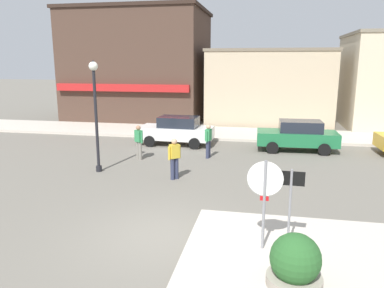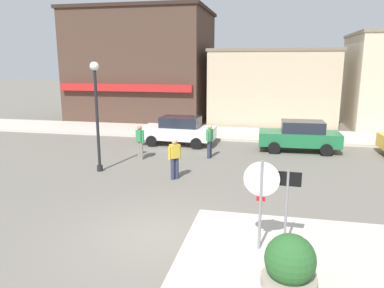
{
  "view_description": "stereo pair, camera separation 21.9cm",
  "coord_description": "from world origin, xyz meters",
  "px_view_note": "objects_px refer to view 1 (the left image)",
  "views": [
    {
      "loc": [
        2.53,
        -8.75,
        4.47
      ],
      "look_at": [
        -0.1,
        4.5,
        1.5
      ],
      "focal_mm": 35.0,
      "sensor_mm": 36.0,
      "label": 1
    },
    {
      "loc": [
        2.74,
        -8.71,
        4.47
      ],
      "look_at": [
        -0.1,
        4.5,
        1.5
      ],
      "focal_mm": 35.0,
      "sensor_mm": 36.0,
      "label": 2
    }
  ],
  "objects_px": {
    "parked_car_nearest": "(177,130)",
    "parked_car_second": "(298,135)",
    "pedestrian_crossing_near": "(174,158)",
    "lamp_post": "(95,100)",
    "planter": "(295,266)",
    "pedestrian_kerb_side": "(139,141)",
    "stop_sign": "(265,193)",
    "pedestrian_crossing_far": "(208,140)",
    "one_way_sign": "(290,201)"
  },
  "relations": [
    {
      "from": "parked_car_nearest",
      "to": "parked_car_second",
      "type": "distance_m",
      "value": 6.4
    },
    {
      "from": "pedestrian_crossing_near",
      "to": "lamp_post",
      "type": "bearing_deg",
      "value": 173.05
    },
    {
      "from": "planter",
      "to": "pedestrian_kerb_side",
      "type": "xyz_separation_m",
      "value": [
        -6.42,
        9.27,
        0.31
      ]
    },
    {
      "from": "stop_sign",
      "to": "pedestrian_kerb_side",
      "type": "distance_m",
      "value": 9.77
    },
    {
      "from": "parked_car_second",
      "to": "pedestrian_kerb_side",
      "type": "bearing_deg",
      "value": -156.17
    },
    {
      "from": "lamp_post",
      "to": "parked_car_nearest",
      "type": "height_order",
      "value": "lamp_post"
    },
    {
      "from": "parked_car_second",
      "to": "pedestrian_kerb_side",
      "type": "relative_size",
      "value": 2.52
    },
    {
      "from": "pedestrian_crossing_far",
      "to": "pedestrian_kerb_side",
      "type": "height_order",
      "value": "same"
    },
    {
      "from": "pedestrian_crossing_far",
      "to": "parked_car_nearest",
      "type": "bearing_deg",
      "value": 130.04
    },
    {
      "from": "one_way_sign",
      "to": "planter",
      "type": "height_order",
      "value": "one_way_sign"
    },
    {
      "from": "pedestrian_crossing_far",
      "to": "parked_car_second",
      "type": "bearing_deg",
      "value": 28.98
    },
    {
      "from": "pedestrian_crossing_near",
      "to": "pedestrian_crossing_far",
      "type": "xyz_separation_m",
      "value": [
        0.78,
        3.52,
        0.0
      ]
    },
    {
      "from": "planter",
      "to": "pedestrian_crossing_far",
      "type": "bearing_deg",
      "value": 107.91
    },
    {
      "from": "stop_sign",
      "to": "one_way_sign",
      "type": "xyz_separation_m",
      "value": [
        0.59,
        0.1,
        -0.19
      ]
    },
    {
      "from": "one_way_sign",
      "to": "parked_car_second",
      "type": "relative_size",
      "value": 0.52
    },
    {
      "from": "parked_car_second",
      "to": "pedestrian_kerb_side",
      "type": "distance_m",
      "value": 8.07
    },
    {
      "from": "one_way_sign",
      "to": "pedestrian_kerb_side",
      "type": "distance_m",
      "value": 10.04
    },
    {
      "from": "lamp_post",
      "to": "pedestrian_crossing_near",
      "type": "height_order",
      "value": "lamp_post"
    },
    {
      "from": "lamp_post",
      "to": "pedestrian_kerb_side",
      "type": "distance_m",
      "value": 3.2
    },
    {
      "from": "stop_sign",
      "to": "pedestrian_crossing_near",
      "type": "height_order",
      "value": "stop_sign"
    },
    {
      "from": "pedestrian_crossing_near",
      "to": "parked_car_second",
      "type": "bearing_deg",
      "value": 49.41
    },
    {
      "from": "stop_sign",
      "to": "parked_car_second",
      "type": "distance_m",
      "value": 11.25
    },
    {
      "from": "planter",
      "to": "parked_car_second",
      "type": "relative_size",
      "value": 0.3
    },
    {
      "from": "planter",
      "to": "parked_car_nearest",
      "type": "relative_size",
      "value": 0.3
    },
    {
      "from": "pedestrian_crossing_near",
      "to": "pedestrian_crossing_far",
      "type": "relative_size",
      "value": 1.0
    },
    {
      "from": "one_way_sign",
      "to": "pedestrian_crossing_near",
      "type": "height_order",
      "value": "one_way_sign"
    },
    {
      "from": "parked_car_second",
      "to": "pedestrian_crossing_far",
      "type": "height_order",
      "value": "pedestrian_crossing_far"
    },
    {
      "from": "stop_sign",
      "to": "one_way_sign",
      "type": "height_order",
      "value": "stop_sign"
    },
    {
      "from": "stop_sign",
      "to": "pedestrian_crossing_far",
      "type": "bearing_deg",
      "value": 106.86
    },
    {
      "from": "one_way_sign",
      "to": "stop_sign",
      "type": "bearing_deg",
      "value": -170.72
    },
    {
      "from": "pedestrian_crossing_near",
      "to": "pedestrian_kerb_side",
      "type": "xyz_separation_m",
      "value": [
        -2.35,
        2.61,
        0.0
      ]
    },
    {
      "from": "parked_car_nearest",
      "to": "parked_car_second",
      "type": "bearing_deg",
      "value": -1.76
    },
    {
      "from": "one_way_sign",
      "to": "planter",
      "type": "distance_m",
      "value": 1.7
    },
    {
      "from": "parked_car_second",
      "to": "pedestrian_kerb_side",
      "type": "height_order",
      "value": "pedestrian_kerb_side"
    },
    {
      "from": "one_way_sign",
      "to": "planter",
      "type": "bearing_deg",
      "value": -88.13
    },
    {
      "from": "lamp_post",
      "to": "pedestrian_crossing_near",
      "type": "bearing_deg",
      "value": -6.95
    },
    {
      "from": "stop_sign",
      "to": "planter",
      "type": "bearing_deg",
      "value": -65.87
    },
    {
      "from": "one_way_sign",
      "to": "planter",
      "type": "xyz_separation_m",
      "value": [
        0.05,
        -1.51,
        -0.77
      ]
    },
    {
      "from": "one_way_sign",
      "to": "parked_car_nearest",
      "type": "xyz_separation_m",
      "value": [
        -5.38,
        11.21,
        -0.52
      ]
    },
    {
      "from": "planter",
      "to": "parked_car_nearest",
      "type": "height_order",
      "value": "parked_car_nearest"
    },
    {
      "from": "stop_sign",
      "to": "pedestrian_kerb_side",
      "type": "xyz_separation_m",
      "value": [
        -5.78,
        7.85,
        -0.65
      ]
    },
    {
      "from": "parked_car_second",
      "to": "pedestrian_crossing_far",
      "type": "relative_size",
      "value": 2.52
    },
    {
      "from": "one_way_sign",
      "to": "lamp_post",
      "type": "distance_m",
      "value": 9.36
    },
    {
      "from": "one_way_sign",
      "to": "parked_car_nearest",
      "type": "height_order",
      "value": "one_way_sign"
    },
    {
      "from": "pedestrian_crossing_far",
      "to": "pedestrian_kerb_side",
      "type": "relative_size",
      "value": 1.0
    },
    {
      "from": "stop_sign",
      "to": "pedestrian_crossing_far",
      "type": "xyz_separation_m",
      "value": [
        -2.65,
        8.75,
        -0.65
      ]
    },
    {
      "from": "lamp_post",
      "to": "parked_car_second",
      "type": "xyz_separation_m",
      "value": [
        8.38,
        5.47,
        -2.15
      ]
    },
    {
      "from": "stop_sign",
      "to": "parked_car_nearest",
      "type": "xyz_separation_m",
      "value": [
        -4.8,
        11.31,
        -0.71
      ]
    },
    {
      "from": "planter",
      "to": "pedestrian_crossing_near",
      "type": "height_order",
      "value": "pedestrian_crossing_near"
    },
    {
      "from": "planter",
      "to": "lamp_post",
      "type": "bearing_deg",
      "value": 136.4
    }
  ]
}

